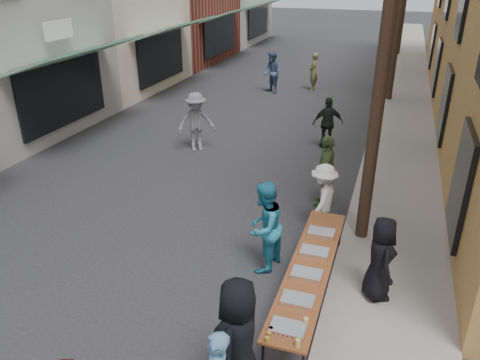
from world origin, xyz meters
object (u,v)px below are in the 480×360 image
Objects in this scene: serving_table at (310,268)px; guest_front_c at (264,227)px; utility_pole_near at (388,25)px; server at (380,258)px; catering_tray_sausage at (288,328)px; guest_front_a at (238,341)px.

serving_table is 2.16× the size of guest_front_c.
serving_table is 1.29m from guest_front_c.
utility_pole_near is 4.16m from server.
utility_pole_near is 4.33m from guest_front_c.
server is at bearing 20.72° from serving_table.
guest_front_c is at bearing 60.96° from server.
serving_table is at bearing -105.84° from utility_pole_near.
catering_tray_sausage is (-0.00, -1.65, 0.08)m from serving_table.
guest_front_a is at bearing -104.56° from utility_pole_near.
guest_front_a is at bearing -103.17° from serving_table.
utility_pole_near is 2.25× the size of serving_table.
server is (2.17, -0.30, -0.04)m from guest_front_c.
server reaches higher than catering_tray_sausage.
guest_front_c is at bearing 113.69° from catering_tray_sausage.
server is (1.13, 0.43, 0.17)m from serving_table.
serving_table is 1.65m from catering_tray_sausage.
guest_front_c is (-1.04, 2.38, 0.14)m from catering_tray_sausage.
guest_front_c is 2.20m from server.
guest_front_c is at bearing -135.27° from utility_pole_near.
utility_pole_near is 6.02m from guest_front_a.
guest_front_c reaches higher than server.
server is (1.13, 2.08, 0.09)m from catering_tray_sausage.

